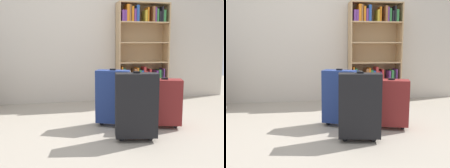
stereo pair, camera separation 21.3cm
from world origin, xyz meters
TOP-DOWN VIEW (x-y plane):
  - ground_plane at (0.00, 0.00)m, footprint 9.83×9.83m
  - back_wall at (0.00, 1.91)m, footprint 5.62×0.10m
  - bookshelf at (1.04, 1.70)m, footprint 0.92×0.31m
  - suitcase_navy_blue at (0.22, 0.36)m, footprint 0.45×0.34m
  - suitcase_dark_red at (0.82, 0.16)m, footprint 0.46×0.33m
  - suitcase_black at (0.35, -0.20)m, footprint 0.46×0.26m

SIDE VIEW (x-z plane):
  - ground_plane at x=0.00m, z-range 0.00..0.00m
  - suitcase_dark_red at x=0.82m, z-range 0.01..0.63m
  - suitcase_navy_blue at x=0.22m, z-range 0.01..0.74m
  - suitcase_black at x=0.35m, z-range 0.01..0.76m
  - bookshelf at x=1.04m, z-range 0.06..1.79m
  - back_wall at x=0.00m, z-range 0.00..2.60m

